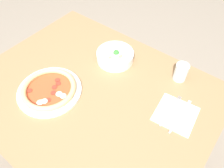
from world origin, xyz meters
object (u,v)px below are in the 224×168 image
object	(u,v)px
pizza	(49,89)
fork	(170,111)
glass	(181,72)
knife	(179,118)
bowl	(115,56)

from	to	relation	value
pizza	fork	xyz separation A→B (m)	(0.52, 0.26, -0.01)
fork	glass	size ratio (longest dim) A/B	2.12
knife	pizza	bearing A→B (deg)	113.28
bowl	knife	bearing A→B (deg)	-15.25
fork	glass	world-z (taller)	glass
pizza	glass	size ratio (longest dim) A/B	3.35
bowl	glass	size ratio (longest dim) A/B	2.18
bowl	knife	xyz separation A→B (m)	(0.46, -0.12, -0.03)
bowl	fork	size ratio (longest dim) A/B	1.03
pizza	knife	distance (m)	0.63
fork	knife	distance (m)	0.05
pizza	bowl	distance (m)	0.40
pizza	knife	bearing A→B (deg)	23.90
fork	pizza	bearing A→B (deg)	115.83
pizza	knife	size ratio (longest dim) A/B	1.49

